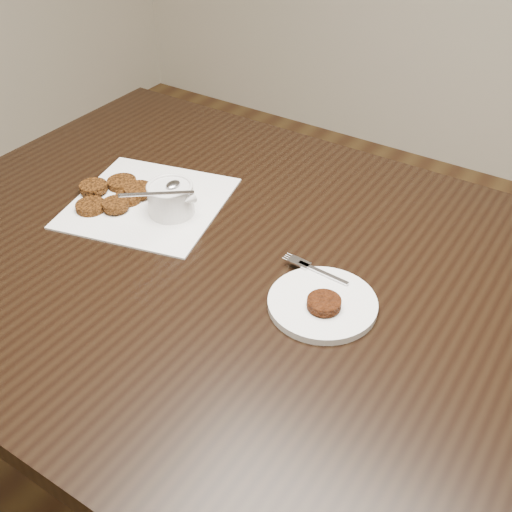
{
  "coord_description": "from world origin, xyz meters",
  "views": [
    {
      "loc": [
        0.39,
        -0.63,
        1.43
      ],
      "look_at": [
        -0.06,
        0.05,
        0.8
      ],
      "focal_mm": 43.78,
      "sensor_mm": 36.0,
      "label": 1
    }
  ],
  "objects_px": {
    "napkin": "(148,203)",
    "plate_with_patty": "(323,301)",
    "sauce_ramekin": "(169,185)",
    "table": "(279,417)"
  },
  "relations": [
    {
      "from": "napkin",
      "to": "plate_with_patty",
      "type": "relative_size",
      "value": 1.64
    },
    {
      "from": "napkin",
      "to": "sauce_ramekin",
      "type": "distance_m",
      "value": 0.09
    },
    {
      "from": "table",
      "to": "napkin",
      "type": "bearing_deg",
      "value": 171.6
    },
    {
      "from": "sauce_ramekin",
      "to": "napkin",
      "type": "bearing_deg",
      "value": 177.16
    },
    {
      "from": "napkin",
      "to": "sauce_ramekin",
      "type": "relative_size",
      "value": 2.33
    },
    {
      "from": "table",
      "to": "plate_with_patty",
      "type": "xyz_separation_m",
      "value": [
        0.09,
        -0.03,
        0.39
      ]
    },
    {
      "from": "napkin",
      "to": "plate_with_patty",
      "type": "height_order",
      "value": "plate_with_patty"
    },
    {
      "from": "sauce_ramekin",
      "to": "plate_with_patty",
      "type": "distance_m",
      "value": 0.38
    },
    {
      "from": "table",
      "to": "plate_with_patty",
      "type": "distance_m",
      "value": 0.4
    },
    {
      "from": "napkin",
      "to": "sauce_ramekin",
      "type": "bearing_deg",
      "value": -2.84
    }
  ]
}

